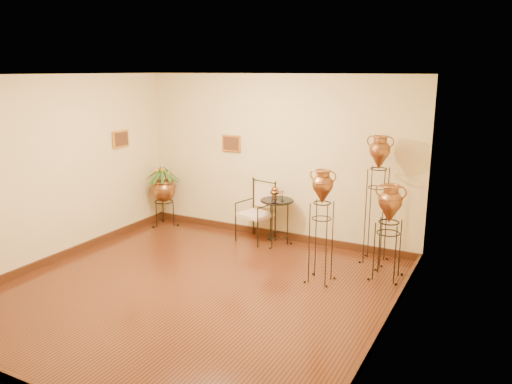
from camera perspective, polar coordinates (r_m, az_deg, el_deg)
The scene contains 8 objects.
ground at distance 6.81m, azimuth -7.10°, elevation -11.14°, with size 5.00×5.00×0.00m, color #5E2B16.
room_shell at distance 6.29m, azimuth -7.58°, elevation 3.37°, with size 5.02×5.02×2.81m.
amphora_tall at distance 7.62m, azimuth 13.66°, elevation -0.71°, with size 0.50×0.50×1.96m.
amphora_mid at distance 6.82m, azimuth 7.48°, elevation -3.82°, with size 0.47×0.47×1.60m.
amphora_short at distance 7.14m, azimuth 14.88°, elevation -4.40°, with size 0.43×0.43×1.37m.
planter_urn at distance 9.43m, azimuth -10.57°, elevation 0.59°, with size 0.82×0.82×1.33m.
armchair at distance 8.45m, azimuth -0.07°, elevation -2.30°, with size 0.68×0.65×1.02m.
side_table at distance 8.31m, azimuth 2.38°, elevation -3.36°, with size 0.67×0.67×0.98m.
Camera 1 is at (3.58, -5.04, 2.86)m, focal length 35.00 mm.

